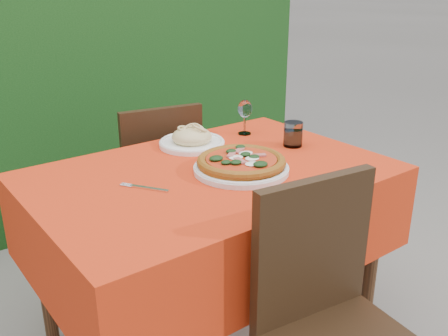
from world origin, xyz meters
TOP-DOWN VIEW (x-y plane):
  - hedge at (0.00, 1.55)m, footprint 3.20×0.55m
  - dining_table at (0.00, 0.00)m, footprint 1.26×0.86m
  - chair_near at (-0.02, -0.60)m, footprint 0.45×0.45m
  - chair_far at (0.12, 0.62)m, footprint 0.45×0.45m
  - pizza_plate at (0.08, -0.07)m, footprint 0.37×0.37m
  - pasta_plate at (0.10, 0.27)m, footprint 0.27×0.27m
  - water_glass at (0.43, 0.02)m, footprint 0.08×0.08m
  - wine_glass at (0.38, 0.27)m, footprint 0.06×0.06m
  - fork at (-0.26, -0.01)m, footprint 0.12×0.17m

SIDE VIEW (x-z plane):
  - chair_far at x=0.12m, z-range 0.06..0.92m
  - chair_near at x=-0.02m, z-range 0.06..0.95m
  - dining_table at x=0.00m, z-range 0.22..0.97m
  - fork at x=-0.26m, z-range 0.75..0.75m
  - pasta_plate at x=0.10m, z-range 0.74..0.81m
  - pizza_plate at x=0.08m, z-range 0.75..0.81m
  - water_glass at x=0.43m, z-range 0.74..0.84m
  - wine_glass at x=0.38m, z-range 0.78..0.93m
  - hedge at x=0.00m, z-range 0.03..1.81m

